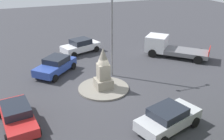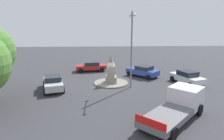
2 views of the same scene
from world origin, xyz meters
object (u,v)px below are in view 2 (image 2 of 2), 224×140
(monument, at_px, (111,70))
(car_blue_waiting, at_px, (143,71))
(streetlamp, at_px, (132,43))
(car_white_far_side, at_px, (187,77))
(car_red_approaching, at_px, (91,66))
(truck_white_near_island, at_px, (179,104))
(car_silver_parked_right, at_px, (53,82))

(monument, height_order, car_blue_waiting, monument)
(streetlamp, distance_m, car_white_far_side, 7.87)
(car_red_approaching, bearing_deg, car_blue_waiting, 63.45)
(car_white_far_side, bearing_deg, streetlamp, -81.36)
(car_white_far_side, distance_m, truck_white_near_island, 9.21)
(car_blue_waiting, bearing_deg, monument, -55.81)
(streetlamp, xyz_separation_m, car_white_far_side, (-1.01, 6.67, -4.04))
(monument, xyz_separation_m, car_silver_parked_right, (1.87, -6.14, -0.80))
(car_blue_waiting, relative_size, car_white_far_side, 0.95)
(monument, xyz_separation_m, streetlamp, (1.50, 2.08, 3.25))
(streetlamp, relative_size, car_silver_parked_right, 1.81)
(truck_white_near_island, bearing_deg, car_white_far_side, 152.97)
(car_red_approaching, relative_size, truck_white_near_island, 0.75)
(car_silver_parked_right, bearing_deg, streetlamp, 92.54)
(car_silver_parked_right, xyz_separation_m, car_red_approaching, (-8.25, 3.55, -0.04))
(streetlamp, height_order, car_blue_waiting, streetlamp)
(car_white_far_side, height_order, truck_white_near_island, truck_white_near_island)
(monument, height_order, truck_white_near_island, monument)
(streetlamp, distance_m, truck_white_near_island, 8.52)
(car_white_far_side, bearing_deg, monument, -93.19)
(truck_white_near_island, bearing_deg, car_red_approaching, -154.57)
(streetlamp, distance_m, car_blue_waiting, 6.41)
(streetlamp, bearing_deg, car_white_far_side, 98.64)
(car_blue_waiting, height_order, car_white_far_side, car_white_far_side)
(car_white_far_side, relative_size, truck_white_near_island, 0.75)
(car_silver_parked_right, distance_m, car_white_far_side, 14.96)
(streetlamp, height_order, car_white_far_side, streetlamp)
(car_silver_parked_right, xyz_separation_m, car_blue_waiting, (-4.80, 10.46, -0.01))
(streetlamp, relative_size, car_red_approaching, 1.77)
(streetlamp, relative_size, car_blue_waiting, 1.88)
(car_white_far_side, bearing_deg, truck_white_near_island, -27.03)
(car_blue_waiting, xyz_separation_m, car_white_far_side, (3.42, 4.44, 0.02))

